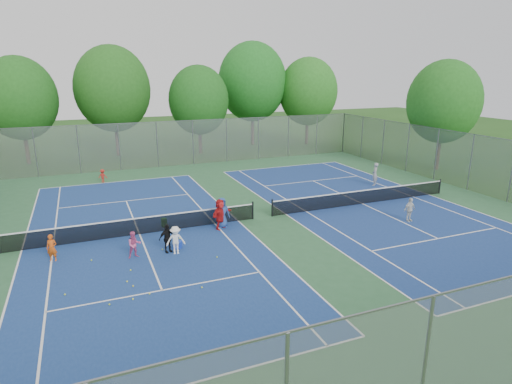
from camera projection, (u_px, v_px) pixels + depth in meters
ground at (263, 218)px, 24.90m from camera, size 120.00×120.00×0.00m
court_pad at (263, 218)px, 24.90m from camera, size 32.00×32.00×0.01m
court_left at (140, 234)px, 22.34m from camera, size 10.97×23.77×0.01m
court_right at (363, 204)px, 27.45m from camera, size 10.97×23.77×0.01m
net_left at (139, 226)px, 22.22m from camera, size 12.87×0.10×0.91m
net_right at (363, 197)px, 27.33m from camera, size 12.87×0.10×0.91m
fence_north at (193, 143)px, 38.59m from camera, size 32.00×0.10×4.00m
fence_east at (471, 163)px, 30.20m from camera, size 0.10×32.00×4.00m
tree_nw at (19, 98)px, 37.74m from camera, size 6.40×6.40×9.58m
tree_nl at (113, 89)px, 41.38m from camera, size 7.20×7.20×10.69m
tree_nc at (199, 100)px, 42.84m from camera, size 6.00×6.00×8.85m
tree_nr at (252, 82)px, 47.61m from camera, size 7.60×7.60×11.42m
tree_ne at (308, 92)px, 48.32m from camera, size 6.60×6.60×9.77m
tree_side_e at (444, 102)px, 35.60m from camera, size 6.00×6.00×9.20m
ball_crate at (178, 244)px, 20.66m from camera, size 0.51×0.51×0.33m
ball_hopper at (164, 223)px, 23.37m from camera, size 0.29×0.29×0.50m
student_a at (52, 248)px, 19.09m from camera, size 0.53×0.43×1.26m
student_b at (134, 245)px, 19.45m from camera, size 0.66×0.54×1.26m
student_c at (176, 240)px, 19.84m from camera, size 0.93×0.60×1.36m
student_d at (167, 238)px, 19.98m from camera, size 0.88×0.53×1.41m
student_e at (222, 213)px, 23.17m from camera, size 0.83×0.55×1.68m
student_f at (220, 214)px, 22.94m from camera, size 1.54×1.32×1.67m
child_far_baseline at (103, 176)px, 32.58m from camera, size 0.77×0.62×1.03m
instructor at (375, 174)px, 31.67m from camera, size 0.73×0.73×1.71m
teen_court_b at (410, 210)px, 24.15m from camera, size 0.84×0.41×1.38m
tennis_ball_0 at (133, 299)px, 15.95m from camera, size 0.07×0.07×0.07m
tennis_ball_1 at (127, 282)px, 17.28m from camera, size 0.07×0.07×0.07m
tennis_ball_2 at (202, 288)px, 16.80m from camera, size 0.07×0.07×0.07m
tennis_ball_3 at (65, 295)px, 16.28m from camera, size 0.07×0.07×0.07m
tennis_ball_4 at (110, 305)px, 15.58m from camera, size 0.07×0.07×0.07m
tennis_ball_5 at (150, 294)px, 16.33m from camera, size 0.07×0.07×0.07m
tennis_ball_6 at (180, 239)px, 21.70m from camera, size 0.07×0.07×0.07m
tennis_ball_7 at (162, 250)px, 20.37m from camera, size 0.07×0.07×0.07m
tennis_ball_8 at (131, 270)px, 18.26m from camera, size 0.07×0.07×0.07m
tennis_ball_9 at (133, 286)px, 16.92m from camera, size 0.07×0.07×0.07m
tennis_ball_10 at (217, 257)px, 19.54m from camera, size 0.07×0.07×0.07m
tennis_ball_11 at (91, 261)px, 19.20m from camera, size 0.07×0.07×0.07m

